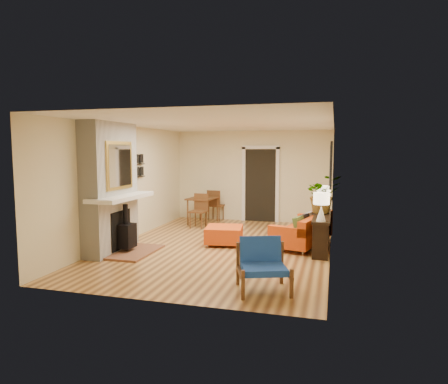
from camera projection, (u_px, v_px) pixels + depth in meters
The scene contains 10 objects.
room_shell at pixel (270, 180), 10.78m from camera, with size 6.50×6.50×6.50m.
fireplace at pixel (112, 191), 7.99m from camera, with size 1.09×1.68×2.60m.
sofa at pixel (305, 230), 8.62m from camera, with size 1.26×2.02×0.74m.
ottoman at pixel (224, 234), 8.70m from camera, with size 0.89×0.89×0.39m.
blue_chair at pixel (262, 262), 5.89m from camera, with size 0.92×0.91×0.76m.
dining_table at pixel (205, 203), 11.13m from camera, with size 0.80×1.69×0.90m.
console_table at pixel (322, 222), 8.22m from camera, with size 0.34×1.85×0.72m.
lamp_near at pixel (321, 203), 7.43m from camera, with size 0.30×0.30×0.54m.
lamp_far at pixel (324, 195), 8.83m from camera, with size 0.30×0.30×0.54m.
houseplant at pixel (323, 194), 8.41m from camera, with size 0.72×0.63×0.80m, color #1E5919.
Camera 1 is at (2.29, -8.05, 2.05)m, focal length 32.00 mm.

